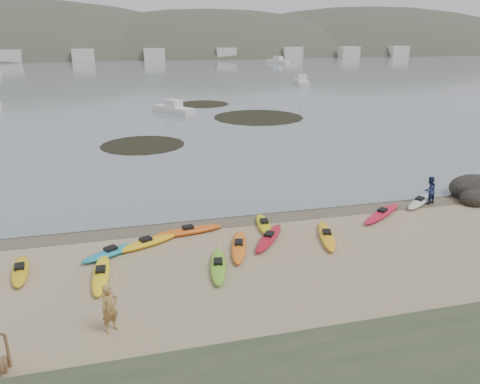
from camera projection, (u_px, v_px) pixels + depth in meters
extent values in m
plane|color=tan|center=(240.00, 217.00, 26.78)|extent=(600.00, 600.00, 0.00)
plane|color=brown|center=(241.00, 219.00, 26.50)|extent=(60.00, 60.00, 0.00)
plane|color=slate|center=(125.00, 46.00, 301.22)|extent=(1200.00, 1200.00, 0.00)
ellipsoid|color=teal|center=(111.00, 253.00, 22.10)|extent=(2.96, 2.10, 0.34)
ellipsoid|color=#E05C13|center=(188.00, 231.00, 24.46)|extent=(3.86, 1.22, 0.34)
ellipsoid|color=silver|center=(419.00, 202.00, 28.60)|extent=(3.10, 2.50, 0.34)
ellipsoid|color=yellow|center=(101.00, 274.00, 20.17)|extent=(0.90, 3.84, 0.34)
ellipsoid|color=yellow|center=(146.00, 243.00, 23.08)|extent=(3.44, 2.03, 0.34)
ellipsoid|color=yellow|center=(264.00, 225.00, 25.24)|extent=(1.03, 3.02, 0.34)
ellipsoid|color=orange|center=(239.00, 246.00, 22.73)|extent=(1.69, 3.80, 0.34)
ellipsoid|color=red|center=(382.00, 214.00, 26.78)|extent=(3.80, 2.96, 0.34)
ellipsoid|color=#B31223|center=(269.00, 238.00, 23.65)|extent=(2.66, 3.36, 0.34)
ellipsoid|color=#70C026|center=(218.00, 266.00, 20.86)|extent=(1.37, 3.56, 0.34)
ellipsoid|color=gold|center=(20.00, 271.00, 20.43)|extent=(1.04, 3.11, 0.34)
ellipsoid|color=#FFB115|center=(327.00, 236.00, 23.89)|extent=(1.69, 3.75, 0.34)
imported|color=#A87D43|center=(110.00, 308.00, 16.38)|extent=(0.79, 0.73, 1.80)
imported|color=navy|center=(429.00, 190.00, 28.51)|extent=(1.01, 0.90, 1.74)
ellipsoid|color=black|center=(474.00, 192.00, 30.10)|extent=(3.31, 2.57, 1.65)
ellipsoid|color=black|center=(474.00, 201.00, 28.71)|extent=(1.84, 1.65, 1.10)
cylinder|color=black|center=(143.00, 145.00, 43.25)|extent=(7.72, 7.72, 0.04)
cylinder|color=black|center=(258.00, 117.00, 56.91)|extent=(10.91, 10.91, 0.04)
cylinder|color=black|center=(203.00, 104.00, 66.87)|extent=(7.25, 7.25, 0.04)
cube|color=silver|center=(174.00, 110.00, 59.79)|extent=(5.09, 6.26, 0.89)
cube|color=silver|center=(302.00, 82.00, 90.29)|extent=(3.48, 7.49, 1.01)
cube|color=silver|center=(278.00, 62.00, 146.74)|extent=(6.00, 8.46, 1.17)
ellipsoid|color=#384235|center=(26.00, 99.00, 200.54)|extent=(220.00, 120.00, 80.00)
ellipsoid|color=#384235|center=(211.00, 88.00, 213.82)|extent=(200.00, 110.00, 68.00)
ellipsoid|color=#384235|center=(368.00, 85.00, 243.48)|extent=(230.00, 130.00, 76.00)
cube|color=beige|center=(0.00, 56.00, 148.93)|extent=(7.00, 5.00, 4.00)
cube|color=beige|center=(79.00, 55.00, 154.55)|extent=(7.00, 5.00, 4.00)
cube|color=beige|center=(152.00, 55.00, 160.17)|extent=(7.00, 5.00, 4.00)
cube|color=beige|center=(221.00, 54.00, 165.79)|extent=(7.00, 5.00, 4.00)
cube|color=beige|center=(284.00, 53.00, 171.42)|extent=(7.00, 5.00, 4.00)
cube|color=beige|center=(344.00, 52.00, 177.04)|extent=(7.00, 5.00, 4.00)
cube|color=beige|center=(401.00, 51.00, 182.66)|extent=(7.00, 5.00, 4.00)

